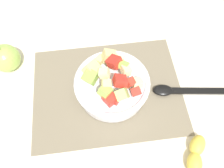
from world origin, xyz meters
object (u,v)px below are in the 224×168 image
(salad_bowl, at_px, (112,85))
(serving_spoon, at_px, (182,91))
(whole_apple, at_px, (6,58))
(banana_whole, at_px, (196,164))

(salad_bowl, relative_size, serving_spoon, 0.85)
(salad_bowl, height_order, whole_apple, salad_bowl)
(salad_bowl, height_order, banana_whole, salad_bowl)
(whole_apple, bearing_deg, banana_whole, 143.16)
(salad_bowl, distance_m, whole_apple, 0.32)
(serving_spoon, bearing_deg, whole_apple, -17.41)
(whole_apple, bearing_deg, serving_spoon, 162.59)
(serving_spoon, height_order, banana_whole, banana_whole)
(salad_bowl, bearing_deg, whole_apple, -23.34)
(salad_bowl, xyz_separation_m, whole_apple, (0.30, -0.13, -0.00))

